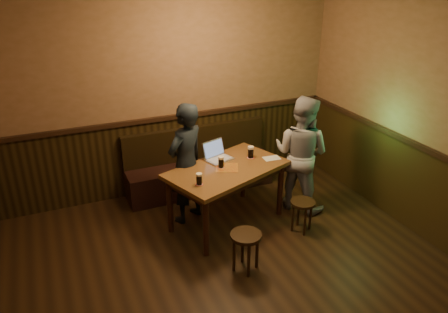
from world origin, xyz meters
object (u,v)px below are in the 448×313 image
(pint_right, at_px, (251,152))
(person_suit, at_px, (186,164))
(pint_mid, at_px, (221,162))
(bench, at_px, (200,170))
(stool_left, at_px, (246,241))
(person_grey, at_px, (301,154))
(laptop, at_px, (217,155))
(stool_right, at_px, (302,207))
(pub_table, at_px, (227,175))
(pint_left, at_px, (199,179))

(pint_right, xyz_separation_m, person_suit, (-0.85, 0.15, -0.08))
(pint_mid, distance_m, pint_right, 0.49)
(bench, relative_size, person_suit, 1.36)
(stool_left, relative_size, pint_right, 2.90)
(bench, xyz_separation_m, person_grey, (1.09, -1.02, 0.49))
(pint_right, relative_size, person_suit, 0.10)
(bench, xyz_separation_m, pint_right, (0.41, -0.87, 0.57))
(pint_right, xyz_separation_m, laptop, (-0.42, 0.14, -0.02))
(stool_right, height_order, laptop, laptop)
(pint_right, bearing_deg, pub_table, -159.53)
(stool_left, xyz_separation_m, pint_mid, (0.13, 1.01, 0.50))
(pint_left, bearing_deg, stool_left, -67.73)
(stool_right, distance_m, laptop, 1.29)
(laptop, height_order, person_suit, person_suit)
(stool_right, xyz_separation_m, pint_mid, (-0.87, 0.58, 0.54))
(bench, xyz_separation_m, stool_left, (-0.20, -1.99, 0.06))
(stool_left, distance_m, pint_right, 1.38)
(pint_mid, bearing_deg, pint_left, -142.10)
(person_grey, bearing_deg, laptop, 42.38)
(pint_mid, bearing_deg, stool_left, -97.51)
(pint_left, distance_m, person_suit, 0.60)
(pub_table, height_order, laptop, laptop)
(pub_table, distance_m, stool_left, 1.04)
(bench, distance_m, laptop, 0.91)
(stool_right, xyz_separation_m, pint_right, (-0.40, 0.70, 0.55))
(pint_mid, xyz_separation_m, person_suit, (-0.37, 0.27, -0.07))
(pint_left, height_order, laptop, laptop)
(bench, relative_size, person_grey, 1.37)
(stool_right, relative_size, pint_mid, 2.83)
(pint_right, height_order, person_suit, person_suit)
(laptop, bearing_deg, stool_right, -65.30)
(pint_right, bearing_deg, laptop, 161.48)
(stool_left, distance_m, person_grey, 1.67)
(laptop, bearing_deg, stool_left, -117.66)
(laptop, relative_size, person_suit, 0.25)
(bench, height_order, person_suit, person_suit)
(pint_right, relative_size, person_grey, 0.10)
(pub_table, bearing_deg, person_suit, 124.83)
(pub_table, bearing_deg, laptop, 72.78)
(person_grey, bearing_deg, pub_table, 57.29)
(bench, bearing_deg, pint_mid, -93.88)
(pint_left, height_order, person_grey, person_grey)
(person_suit, bearing_deg, pint_left, 57.35)
(stool_left, bearing_deg, person_suit, 100.62)
(stool_left, relative_size, pint_left, 3.24)
(bench, bearing_deg, person_grey, -42.96)
(pint_mid, bearing_deg, pint_right, 14.11)
(stool_right, bearing_deg, bench, 117.11)
(pint_left, xyz_separation_m, pint_right, (0.89, 0.44, 0.01))
(stool_left, height_order, person_suit, person_suit)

